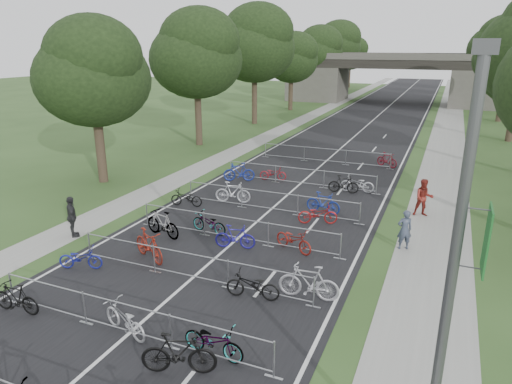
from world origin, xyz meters
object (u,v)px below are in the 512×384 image
Objects in this scene: lamppost at (452,288)px; pedestrian_a at (405,230)px; pedestrian_c at (72,217)px; pedestrian_b at (424,198)px; overpass_bridge at (395,78)px.

lamppost is 11.61m from pedestrian_a.
pedestrian_a is at bearing -120.44° from pedestrian_c.
pedestrian_a is at bearing 97.93° from lamppost.
pedestrian_b reaches higher than pedestrian_a.
pedestrian_c is at bearing -8.25° from pedestrian_a.
pedestrian_a is 0.90× the size of pedestrian_b.
lamppost reaches higher than pedestrian_b.
pedestrian_b is (7.26, -47.61, -2.59)m from overpass_bridge.
pedestrian_b is at bearing -106.28° from pedestrian_c.
lamppost reaches higher than pedestrian_c.
pedestrian_a is at bearing -110.65° from pedestrian_b.
overpass_bridge is 18.21× the size of pedestrian_a.
pedestrian_a is (6.80, -52.01, -2.68)m from overpass_bridge.
lamppost is at bearing -161.87° from pedestrian_c.
pedestrian_c is (-6.80, -56.40, -2.60)m from overpass_bridge.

